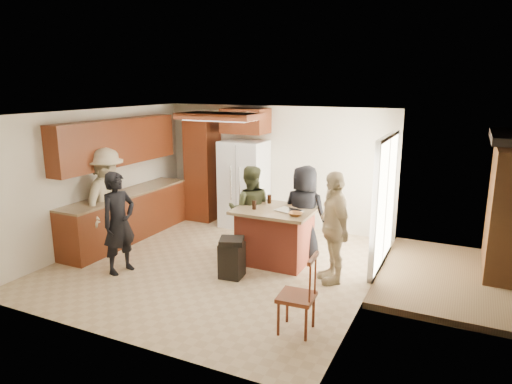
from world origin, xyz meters
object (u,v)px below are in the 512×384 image
at_px(person_side_right, 334,227).
at_px(spindle_chair, 298,297).
at_px(kitchen_island, 275,235).
at_px(person_behind_left, 250,210).
at_px(person_front_left, 119,223).
at_px(person_counter, 107,200).
at_px(trash_bin, 232,258).
at_px(person_behind_right, 304,213).
at_px(refrigerator, 244,184).

xyz_separation_m(person_side_right, spindle_chair, (0.04, -1.62, -0.40)).
bearing_deg(kitchen_island, person_side_right, -16.67).
bearing_deg(person_behind_left, person_front_left, 24.26).
relative_size(person_front_left, person_counter, 0.88).
height_order(person_behind_left, spindle_chair, person_behind_left).
relative_size(person_front_left, trash_bin, 2.58).
height_order(person_front_left, kitchen_island, person_front_left).
height_order(person_counter, trash_bin, person_counter).
xyz_separation_m(person_behind_right, refrigerator, (-1.76, 1.22, 0.09)).
bearing_deg(kitchen_island, trash_bin, -112.56).
bearing_deg(trash_bin, person_behind_right, 58.81).
bearing_deg(kitchen_island, person_front_left, -145.26).
bearing_deg(spindle_chair, person_front_left, 170.85).
height_order(person_behind_left, person_behind_right, person_behind_right).
distance_m(person_front_left, kitchen_island, 2.53).
bearing_deg(person_counter, person_side_right, -101.98).
height_order(person_side_right, trash_bin, person_side_right).
height_order(person_behind_left, kitchen_island, person_behind_left).
height_order(person_behind_left, refrigerator, refrigerator).
distance_m(refrigerator, kitchen_island, 2.14).
height_order(person_behind_right, spindle_chair, person_behind_right).
xyz_separation_m(person_behind_right, trash_bin, (-0.74, -1.22, -0.49)).
relative_size(person_behind_left, kitchen_island, 1.23).
distance_m(kitchen_island, trash_bin, 0.95).
relative_size(person_behind_left, refrigerator, 0.87).
height_order(person_behind_left, trash_bin, person_behind_left).
bearing_deg(person_front_left, person_behind_left, -30.43).
xyz_separation_m(person_behind_right, kitchen_island, (-0.38, -0.36, -0.34)).
bearing_deg(person_behind_left, spindle_chair, 104.87).
bearing_deg(refrigerator, kitchen_island, -48.99).
distance_m(person_front_left, person_counter, 1.15).
bearing_deg(person_side_right, trash_bin, -103.97).
relative_size(refrigerator, spindle_chair, 1.81).
bearing_deg(person_counter, trash_bin, -110.80).
xyz_separation_m(person_front_left, person_behind_left, (1.49, 1.64, -0.03)).
height_order(person_side_right, refrigerator, refrigerator).
xyz_separation_m(person_front_left, kitchen_island, (2.06, 1.43, -0.34)).
xyz_separation_m(person_behind_right, person_counter, (-3.33, -1.07, 0.11)).
relative_size(person_front_left, kitchen_island, 1.27).
relative_size(kitchen_island, trash_bin, 2.03).
distance_m(person_counter, kitchen_island, 3.07).
bearing_deg(spindle_chair, person_behind_right, 107.99).
relative_size(person_behind_left, spindle_chair, 1.58).
xyz_separation_m(person_behind_left, person_counter, (-2.38, -0.92, 0.14)).
bearing_deg(kitchen_island, person_behind_left, 159.93).
bearing_deg(person_behind_right, person_behind_left, 13.71).
bearing_deg(trash_bin, kitchen_island, 67.44).
bearing_deg(person_side_right, refrigerator, -162.28).
relative_size(refrigerator, kitchen_island, 1.41).
relative_size(refrigerator, trash_bin, 2.86).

